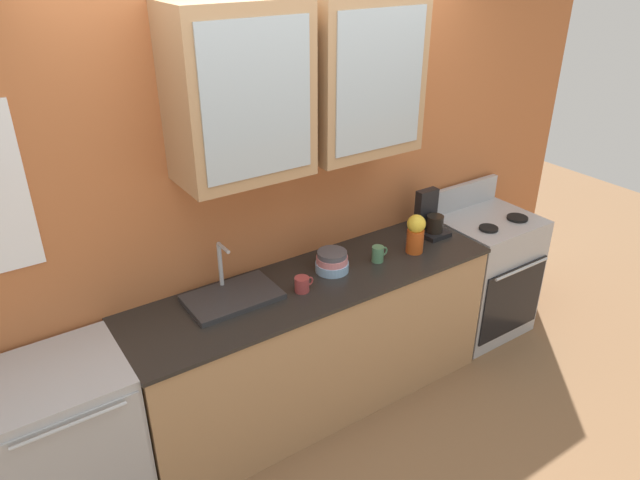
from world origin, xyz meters
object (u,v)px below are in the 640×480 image
stove_range (483,274)px  cup_near_sink (302,284)px  dishwasher (70,446)px  sink_faucet (232,296)px  coffee_maker (430,218)px  vase (416,233)px  bowl_stack (332,261)px  cup_near_bowls (378,254)px

stove_range → cup_near_sink: 1.66m
dishwasher → cup_near_sink: bearing=-2.1°
sink_faucet → cup_near_sink: 0.38m
sink_faucet → coffee_maker: bearing=-0.1°
vase → cup_near_sink: (-0.82, 0.00, -0.09)m
coffee_maker → bowl_stack: bearing=-176.6°
sink_faucet → cup_near_bowls: size_ratio=4.50×
stove_range → vase: 0.95m
sink_faucet → cup_near_bowls: sink_faucet is taller
cup_near_sink → cup_near_bowls: bearing=3.0°
cup_near_bowls → dishwasher: 1.93m
sink_faucet → coffee_maker: size_ratio=1.70×
sink_faucet → bowl_stack: 0.62m
cup_near_bowls → stove_range: bearing=1.2°
stove_range → sink_faucet: 2.00m
vase → coffee_maker: bearing=29.3°
sink_faucet → cup_near_sink: bearing=-21.8°
stove_range → cup_near_bowls: bearing=-178.8°
coffee_maker → vase: bearing=-150.7°
bowl_stack → cup_near_bowls: bearing=-11.9°
stove_range → sink_faucet: sink_faucet is taller
stove_range → bowl_stack: 1.41m
coffee_maker → dishwasher: bearing=-177.8°
sink_faucet → cup_near_bowls: bearing=-7.0°
cup_near_bowls → vase: bearing=-7.5°
cup_near_sink → bowl_stack: bearing=19.1°
stove_range → cup_near_sink: (-1.58, -0.05, 0.48)m
sink_faucet → dishwasher: bearing=-174.3°
dishwasher → coffee_maker: coffee_maker is taller
bowl_stack → cup_near_sink: 0.28m
bowl_stack → vase: 0.57m
bowl_stack → dishwasher: 1.65m
sink_faucet → vase: sink_faucet is taller
bowl_stack → coffee_maker: bearing=3.4°
sink_faucet → vase: 1.19m
sink_faucet → vase: size_ratio=2.00×
vase → dishwasher: (-2.12, 0.05, -0.58)m
stove_range → coffee_maker: coffee_maker is taller
cup_near_sink → coffee_maker: size_ratio=0.40×
bowl_stack → dishwasher: size_ratio=0.22×
stove_range → vase: (-0.76, -0.06, 0.57)m
cup_near_bowls → bowl_stack: bearing=168.1°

